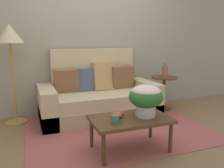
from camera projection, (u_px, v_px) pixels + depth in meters
ground_plane at (119, 131)px, 3.32m from camera, size 14.00×14.00×0.00m
wall_back at (94, 32)px, 4.17m from camera, size 6.40×0.12×2.81m
area_rug at (116, 128)px, 3.43m from camera, size 2.53×1.99×0.01m
couch at (99, 97)px, 3.92m from camera, size 1.92×0.90×1.12m
coffee_table at (130, 121)px, 2.70m from camera, size 0.91×0.55×0.40m
side_table at (164, 87)px, 4.26m from camera, size 0.47×0.47×0.62m
floor_lamp at (10, 41)px, 3.40m from camera, size 0.39×0.39×1.51m
potted_plant at (146, 97)px, 2.70m from camera, size 0.40×0.40×0.37m
coffee_mug at (115, 119)px, 2.51m from camera, size 0.13×0.09×0.09m
snack_bowl at (118, 114)px, 2.71m from camera, size 0.15×0.15×0.07m
table_vase at (165, 71)px, 4.21m from camera, size 0.11×0.11×0.25m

